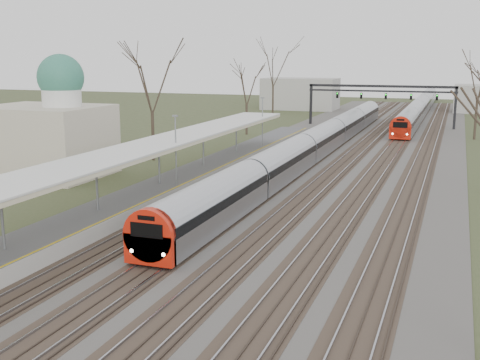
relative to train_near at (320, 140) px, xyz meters
The scene contains 8 objects.
track_bed 3.98m from the train_near, 42.04° to the right, with size 24.00×160.00×0.22m.
platform 21.06m from the train_near, 108.14° to the right, with size 3.50×69.00×1.00m, color #9E9B93.
canopy 25.48m from the train_near, 104.96° to the right, with size 4.10×50.00×3.11m.
dome_building 27.46m from the train_near, 134.59° to the right, with size 10.00×8.00×10.30m.
signal_gantry 27.85m from the train_near, 84.20° to the left, with size 21.00×0.59×6.08m.
tree_west_far 18.52m from the train_near, 146.79° to the right, with size 5.50×5.50×11.33m.
train_near is the anchor object (origin of this frame).
train_far 50.47m from the train_near, 82.03° to the left, with size 2.62×75.21×3.05m.
Camera 1 is at (10.89, -3.97, 10.06)m, focal length 45.00 mm.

